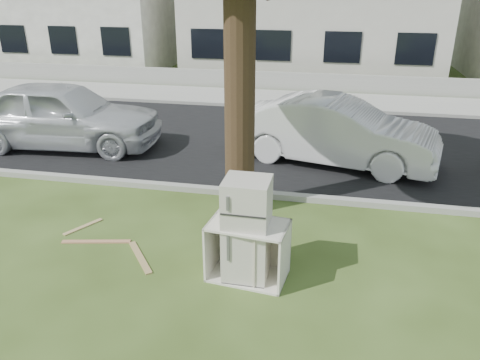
% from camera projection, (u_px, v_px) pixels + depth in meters
% --- Properties ---
extents(ground, '(120.00, 120.00, 0.00)m').
position_uv_depth(ground, '(242.00, 264.00, 7.18)').
color(ground, '#334318').
extents(road, '(120.00, 7.00, 0.01)m').
position_uv_depth(road, '(285.00, 142.00, 12.59)').
color(road, black).
rests_on(road, ground).
extents(kerb_near, '(120.00, 0.18, 0.12)m').
position_uv_depth(kerb_near, '(266.00, 197.00, 9.39)').
color(kerb_near, gray).
rests_on(kerb_near, ground).
extents(kerb_far, '(120.00, 0.18, 0.12)m').
position_uv_depth(kerb_far, '(297.00, 110.00, 15.80)').
color(kerb_far, gray).
rests_on(kerb_far, ground).
extents(sidewalk, '(120.00, 2.80, 0.01)m').
position_uv_depth(sidewalk, '(300.00, 100.00, 17.10)').
color(sidewalk, gray).
rests_on(sidewalk, ground).
extents(low_wall, '(120.00, 0.15, 0.70)m').
position_uv_depth(low_wall, '(304.00, 82.00, 18.41)').
color(low_wall, gray).
rests_on(low_wall, ground).
extents(fridge, '(0.64, 0.60, 1.54)m').
position_uv_depth(fridge, '(247.00, 230.00, 6.60)').
color(fridge, beige).
rests_on(fridge, ground).
extents(cabinet, '(1.19, 0.82, 0.87)m').
position_uv_depth(cabinet, '(248.00, 251.00, 6.72)').
color(cabinet, silver).
rests_on(cabinet, ground).
extents(plank_a, '(1.13, 0.32, 0.02)m').
position_uv_depth(plank_a, '(96.00, 242.00, 7.78)').
color(plank_a, '#AE7854').
rests_on(plank_a, ground).
extents(plank_b, '(0.70, 0.86, 0.02)m').
position_uv_depth(plank_b, '(140.00, 257.00, 7.33)').
color(plank_b, '#9D8252').
rests_on(plank_b, ground).
extents(plank_c, '(0.44, 0.70, 0.02)m').
position_uv_depth(plank_c, '(83.00, 227.00, 8.25)').
color(plank_c, tan).
rests_on(plank_c, ground).
extents(car_center, '(4.93, 2.68, 1.54)m').
position_uv_depth(car_center, '(336.00, 131.00, 10.92)').
color(car_center, silver).
rests_on(car_center, ground).
extents(car_left, '(5.14, 2.37, 1.71)m').
position_uv_depth(car_left, '(62.00, 115.00, 11.98)').
color(car_left, silver).
rests_on(car_left, ground).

